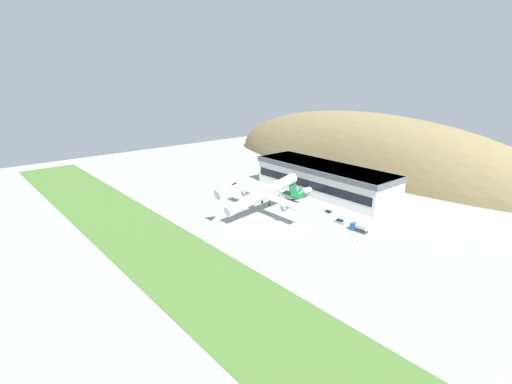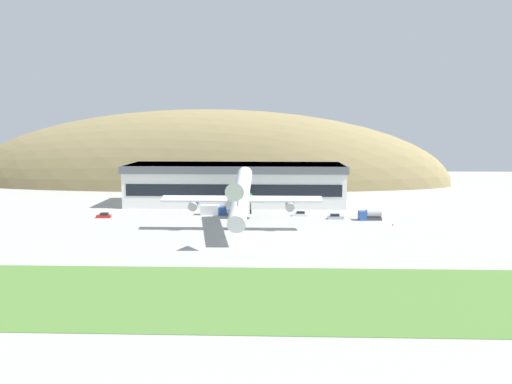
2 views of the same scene
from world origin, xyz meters
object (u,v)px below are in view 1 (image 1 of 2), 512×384
at_px(jetway_0, 298,193).
at_px(box_truck, 359,228).
at_px(service_car_1, 328,213).
at_px(fuel_truck, 286,196).
at_px(service_car_2, 340,222).
at_px(terminal_building, 324,177).
at_px(service_car_0, 236,185).
at_px(cargo_airplane, 264,194).
at_px(traffic_cone_0, 357,240).

relative_size(jetway_0, box_truck, 2.16).
distance_m(jetway_0, service_car_1, 20.38).
bearing_deg(service_car_1, fuel_truck, 177.56).
xyz_separation_m(jetway_0, box_truck, (39.53, -7.95, -2.49)).
bearing_deg(service_car_2, terminal_building, 140.37).
height_order(jetway_0, service_car_0, jetway_0).
relative_size(cargo_airplane, fuel_truck, 5.72).
xyz_separation_m(fuel_truck, traffic_cone_0, (50.27, -13.95, -1.13)).
height_order(terminal_building, cargo_airplane, cargo_airplane).
bearing_deg(traffic_cone_0, cargo_airplane, -168.71).
relative_size(terminal_building, service_car_1, 16.05).
distance_m(fuel_truck, box_truck, 45.99).
relative_size(terminal_building, fuel_truck, 9.14).
bearing_deg(service_car_2, fuel_truck, 171.31).
distance_m(service_car_0, service_car_1, 57.58).
xyz_separation_m(jetway_0, fuel_truck, (-5.98, -1.27, -2.58)).
relative_size(cargo_airplane, service_car_2, 9.74).
bearing_deg(cargo_airplane, service_car_2, 32.49).
height_order(cargo_airplane, service_car_1, cargo_airplane).
bearing_deg(service_car_1, terminal_building, 134.63).
height_order(terminal_building, service_car_1, terminal_building).
height_order(terminal_building, jetway_0, terminal_building).
height_order(service_car_1, service_car_2, service_car_2).
height_order(service_car_0, service_car_1, service_car_0).
xyz_separation_m(service_car_1, traffic_cone_0, (24.34, -12.85, -0.30)).
height_order(service_car_0, service_car_2, service_car_2).
bearing_deg(box_truck, terminal_building, 146.62).
bearing_deg(fuel_truck, traffic_cone_0, -15.51).
xyz_separation_m(cargo_airplane, service_car_0, (-41.30, 16.39, -8.32)).
relative_size(service_car_0, fuel_truck, 0.53).
relative_size(jetway_0, service_car_1, 3.15).
bearing_deg(terminal_building, service_car_0, -145.25).
height_order(cargo_airplane, fuel_truck, cargo_airplane).
bearing_deg(service_car_1, box_truck, -15.90).
height_order(cargo_airplane, traffic_cone_0, cargo_airplane).
distance_m(service_car_2, box_truck, 9.80).
height_order(service_car_2, box_truck, box_truck).
relative_size(terminal_building, jetway_0, 5.09).
distance_m(service_car_1, traffic_cone_0, 27.52).
bearing_deg(service_car_1, service_car_0, -175.48).
bearing_deg(jetway_0, fuel_truck, -168.04).
bearing_deg(terminal_building, box_truck, -33.38).
height_order(cargo_airplane, service_car_2, cargo_airplane).
distance_m(service_car_2, fuel_truck, 36.24).
xyz_separation_m(service_car_0, service_car_1, (57.40, 4.54, -0.02)).
bearing_deg(jetway_0, box_truck, -11.37).
distance_m(terminal_building, jetway_0, 18.97).
height_order(terminal_building, traffic_cone_0, terminal_building).
height_order(terminal_building, service_car_0, terminal_building).
bearing_deg(cargo_airplane, box_truck, 23.28).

